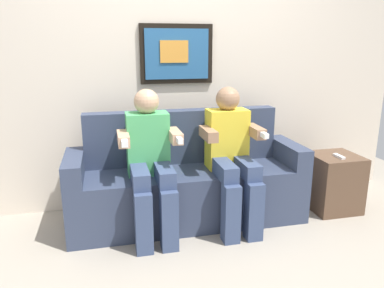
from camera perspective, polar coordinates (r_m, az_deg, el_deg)
ground_plane at (r=2.95m, az=0.69°, el=-14.03°), size 5.60×5.60×0.00m
back_wall_assembly at (r=3.32m, az=-2.50°, el=12.78°), size 4.30×0.10×2.60m
couch at (r=3.10m, az=-0.75°, el=-6.12°), size 1.90×0.58×0.90m
person_on_left at (r=2.80m, az=-6.45°, el=-2.21°), size 0.46×0.56×1.11m
person_on_right at (r=2.94m, az=6.07°, el=-1.36°), size 0.46×0.56×1.11m
side_table_right at (r=3.54m, az=20.82°, el=-5.51°), size 0.40×0.40×0.50m
spare_remote_on_table at (r=3.40m, az=21.60°, el=-1.77°), size 0.04×0.13×0.02m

